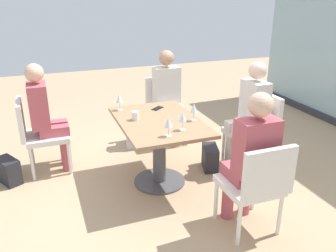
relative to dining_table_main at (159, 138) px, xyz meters
name	(u,v)px	position (x,y,z in m)	size (l,w,h in m)	color
ground_plane	(160,182)	(0.00, 0.00, -0.53)	(12.00, 12.00, 0.00)	tan
dining_table_main	(159,138)	(0.00, 0.00, 0.00)	(1.18, 0.82, 0.73)	#997551
chair_far_left	(165,106)	(-1.10, 0.47, -0.03)	(0.50, 0.46, 0.87)	silver
chair_front_left	(38,131)	(-0.73, -1.20, -0.03)	(0.46, 0.50, 0.87)	silver
chair_near_window	(256,126)	(0.00, 1.20, -0.03)	(0.46, 0.51, 0.87)	silver
chair_far_right	(256,183)	(1.10, 0.47, -0.03)	(0.50, 0.46, 0.87)	silver
person_far_left	(168,93)	(-0.99, 0.47, 0.17)	(0.39, 0.34, 1.26)	silver
person_front_left	(45,113)	(-0.73, -1.09, 0.17)	(0.34, 0.39, 1.26)	#B24C56
person_near_window	(249,111)	(0.00, 1.09, 0.17)	(0.34, 0.39, 1.26)	silver
person_far_right	(251,155)	(0.99, 0.47, 0.17)	(0.39, 0.34, 1.26)	#B24C56
wine_glass_0	(169,123)	(0.43, -0.06, 0.33)	(0.07, 0.07, 0.18)	silver
wine_glass_1	(119,99)	(-0.46, -0.30, 0.33)	(0.07, 0.07, 0.18)	silver
wine_glass_2	(183,117)	(0.34, 0.12, 0.33)	(0.07, 0.07, 0.18)	silver
wine_glass_3	(194,108)	(0.14, 0.33, 0.33)	(0.07, 0.07, 0.18)	silver
coffee_cup	(135,116)	(-0.09, -0.22, 0.25)	(0.08, 0.08, 0.09)	white
cell_phone_on_table	(157,108)	(-0.35, 0.10, 0.21)	(0.07, 0.14, 0.01)	black
handbag_0	(133,136)	(-1.04, -0.01, -0.39)	(0.30, 0.16, 0.28)	silver
handbag_1	(8,171)	(-0.57, -1.55, -0.39)	(0.30, 0.16, 0.28)	#232328
handbag_2	(210,158)	(-0.09, 0.66, -0.39)	(0.30, 0.16, 0.28)	#232328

